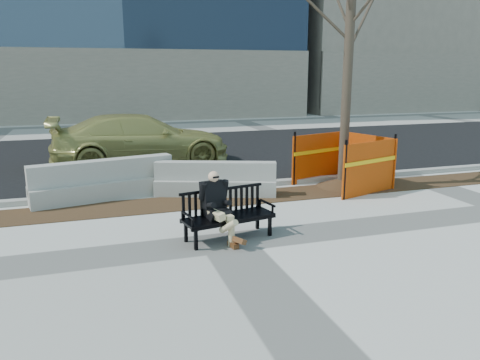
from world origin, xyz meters
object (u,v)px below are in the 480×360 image
Objects in this scene: seated_man at (217,240)px; sedan at (142,164)px; jersey_barrier_right at (216,195)px; jersey_barrier_left at (105,199)px; bench at (229,239)px; tree_fence at (342,187)px.

seated_man is 7.16m from sedan.
sedan is at bearing 82.87° from seated_man.
sedan is 1.91× the size of jersey_barrier_right.
sedan reaches higher than jersey_barrier_left.
jersey_barrier_left reaches higher than bench.
tree_fence reaches higher than jersey_barrier_right.
sedan is (-4.45, 4.45, 0.00)m from tree_fence.
jersey_barrier_left is at bearing 106.58° from seated_man.
seated_man is at bearing -177.24° from sedan.
seated_man is 0.17× the size of tree_fence.
seated_man is 0.37× the size of jersey_barrier_left.
tree_fence is at bearing 16.24° from jersey_barrier_right.
jersey_barrier_left is (-5.72, 0.65, 0.00)m from tree_fence.
seated_man reaches higher than jersey_barrier_right.
jersey_barrier_left is (-1.96, 3.34, 0.00)m from bench.
tree_fence is at bearing -18.62° from jersey_barrier_left.
seated_man is 2.98m from jersey_barrier_right.
jersey_barrier_right is (2.49, -0.46, 0.00)m from jersey_barrier_left.
sedan is at bearing 84.60° from bench.
jersey_barrier_right is (-3.23, 0.19, 0.00)m from tree_fence.
tree_fence reaches higher than jersey_barrier_left.
jersey_barrier_right is at bearing -165.02° from sedan.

